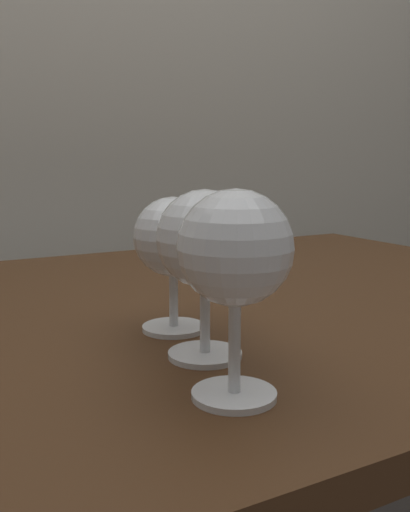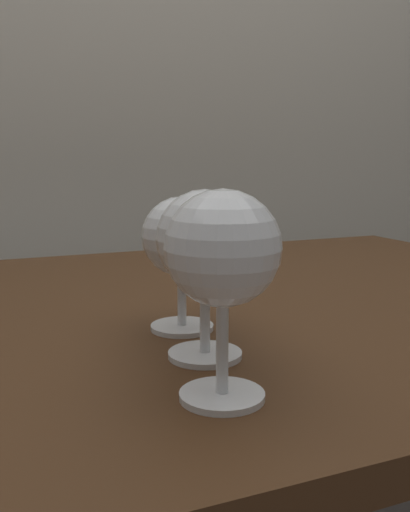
{
  "view_description": "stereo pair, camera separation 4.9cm",
  "coord_description": "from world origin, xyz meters",
  "views": [
    {
      "loc": [
        -0.3,
        -0.61,
        0.94
      ],
      "look_at": [
        -0.07,
        -0.19,
        0.86
      ],
      "focal_mm": 40.26,
      "sensor_mm": 36.0,
      "label": 1
    },
    {
      "loc": [
        -0.26,
        -0.63,
        0.94
      ],
      "look_at": [
        -0.07,
        -0.19,
        0.86
      ],
      "focal_mm": 40.26,
      "sensor_mm": 36.0,
      "label": 2
    }
  ],
  "objects": [
    {
      "name": "dining_table",
      "position": [
        0.0,
        0.0,
        0.66
      ],
      "size": [
        1.17,
        0.78,
        0.77
      ],
      "color": "#472B16",
      "rests_on": "ground_plane"
    },
    {
      "name": "back_wall",
      "position": [
        0.0,
        0.84,
        1.3
      ],
      "size": [
        5.0,
        0.08,
        2.6
      ],
      "primitive_type": "cube",
      "color": "beige",
      "rests_on": "ground_plane"
    },
    {
      "name": "wine_glass_rose",
      "position": [
        -0.06,
        -0.1,
        0.86
      ],
      "size": [
        0.08,
        0.08,
        0.14
      ],
      "color": "white",
      "rests_on": "dining_table"
    },
    {
      "name": "wine_glass_port",
      "position": [
        -0.09,
        -0.27,
        0.88
      ],
      "size": [
        0.08,
        0.08,
        0.15
      ],
      "color": "white",
      "rests_on": "dining_table"
    },
    {
      "name": "wine_glass_chardonnay",
      "position": [
        -0.07,
        -0.19,
        0.87
      ],
      "size": [
        0.08,
        0.08,
        0.15
      ],
      "color": "white",
      "rests_on": "dining_table"
    }
  ]
}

